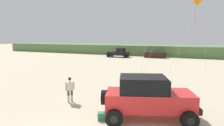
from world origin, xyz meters
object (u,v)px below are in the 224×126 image
(jeep, at_px, (148,97))
(kite_green_box, at_px, (197,3))
(cooler_box, at_px, (103,116))
(distant_sedan, at_px, (155,55))
(person_watching, at_px, (70,88))
(distant_pickup, at_px, (119,53))

(jeep, xyz_separation_m, kite_green_box, (1.67, 14.02, 6.71))
(cooler_box, relative_size, kite_green_box, 0.07)
(cooler_box, distance_m, distant_sedan, 32.28)
(jeep, height_order, distant_sedan, jeep)
(jeep, xyz_separation_m, person_watching, (-5.29, 0.51, -0.26))
(kite_green_box, bearing_deg, person_watching, -117.26)
(person_watching, xyz_separation_m, distant_sedan, (-1.09, 30.41, -0.34))
(distant_pickup, distance_m, distant_sedan, 7.63)
(cooler_box, xyz_separation_m, kite_green_box, (3.71, 15.09, 7.72))
(jeep, bearing_deg, cooler_box, -152.34)
(cooler_box, bearing_deg, jeep, 2.55)
(person_watching, distance_m, kite_green_box, 16.73)
(jeep, relative_size, kite_green_box, 0.58)
(person_watching, height_order, kite_green_box, kite_green_box)
(distant_sedan, bearing_deg, jeep, -79.55)
(distant_sedan, distance_m, kite_green_box, 20.09)
(person_watching, xyz_separation_m, cooler_box, (3.25, -1.57, -0.75))
(distant_pickup, xyz_separation_m, kite_green_box, (15.44, -14.99, 6.97))
(distant_pickup, height_order, distant_sedan, distant_pickup)
(jeep, bearing_deg, distant_pickup, 115.38)
(person_watching, distance_m, cooler_box, 3.69)
(distant_pickup, bearing_deg, jeep, -64.62)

